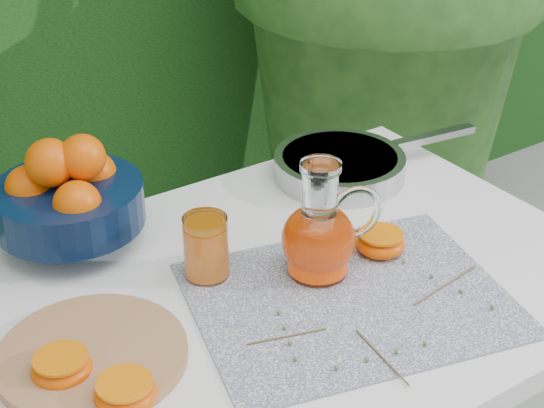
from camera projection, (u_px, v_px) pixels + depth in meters
white_table at (279, 327)px, 1.29m from camera, size 1.00×0.70×0.75m
placemat at (349, 299)px, 1.21m from camera, size 0.52×0.45×0.00m
cutting_board at (92, 355)px, 1.10m from camera, size 0.28×0.28×0.02m
fruit_bowl at (67, 195)px, 1.31m from camera, size 0.26×0.26×0.19m
juice_pitcher at (320, 236)px, 1.24m from camera, size 0.17×0.14×0.19m
juice_tumbler at (206, 248)px, 1.24m from camera, size 0.08×0.08×0.10m
saute_pan at (341, 165)px, 1.54m from camera, size 0.44×0.27×0.05m
orange_halves at (204, 327)px, 1.13m from camera, size 0.63×0.18×0.04m
thyme_sprigs at (377, 322)px, 1.16m from camera, size 0.39×0.22×0.01m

